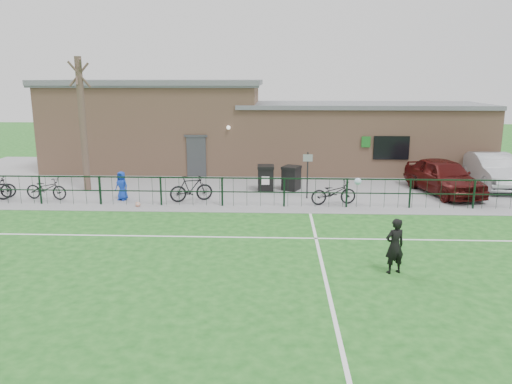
{
  "coord_description": "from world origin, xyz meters",
  "views": [
    {
      "loc": [
        0.73,
        -11.52,
        5.14
      ],
      "look_at": [
        0.0,
        5.0,
        1.3
      ],
      "focal_mm": 35.0,
      "sensor_mm": 36.0,
      "label": 1
    }
  ],
  "objects_px": {
    "sign_post": "(307,175)",
    "car_silver": "(492,170)",
    "bicycle_d": "(191,189)",
    "ball_ground": "(138,204)",
    "spectator_child": "(122,186)",
    "bare_tree": "(83,125)",
    "bicycle_c": "(46,188)",
    "wheelie_bin_right": "(291,179)",
    "wheelie_bin_left": "(266,179)",
    "bicycle_e": "(333,192)",
    "car_maroon": "(444,176)"
  },
  "relations": [
    {
      "from": "bare_tree",
      "to": "bicycle_c",
      "type": "bearing_deg",
      "value": -122.31
    },
    {
      "from": "bicycle_c",
      "to": "bicycle_d",
      "type": "bearing_deg",
      "value": -83.74
    },
    {
      "from": "wheelie_bin_left",
      "to": "ball_ground",
      "type": "height_order",
      "value": "wheelie_bin_left"
    },
    {
      "from": "bicycle_e",
      "to": "ball_ground",
      "type": "relative_size",
      "value": 8.77
    },
    {
      "from": "bare_tree",
      "to": "bicycle_d",
      "type": "relative_size",
      "value": 3.31
    },
    {
      "from": "sign_post",
      "to": "car_silver",
      "type": "relative_size",
      "value": 0.42
    },
    {
      "from": "bicycle_d",
      "to": "ball_ground",
      "type": "bearing_deg",
      "value": 94.44
    },
    {
      "from": "wheelie_bin_right",
      "to": "wheelie_bin_left",
      "type": "bearing_deg",
      "value": -147.64
    },
    {
      "from": "sign_post",
      "to": "bicycle_e",
      "type": "height_order",
      "value": "sign_post"
    },
    {
      "from": "bare_tree",
      "to": "sign_post",
      "type": "bearing_deg",
      "value": -6.1
    },
    {
      "from": "bicycle_d",
      "to": "spectator_child",
      "type": "relative_size",
      "value": 1.48
    },
    {
      "from": "wheelie_bin_left",
      "to": "spectator_child",
      "type": "height_order",
      "value": "spectator_child"
    },
    {
      "from": "bicycle_c",
      "to": "ball_ground",
      "type": "xyz_separation_m",
      "value": [
        4.21,
        -1.04,
        -0.39
      ]
    },
    {
      "from": "ball_ground",
      "to": "bicycle_e",
      "type": "bearing_deg",
      "value": 5.16
    },
    {
      "from": "wheelie_bin_right",
      "to": "bicycle_d",
      "type": "xyz_separation_m",
      "value": [
        -4.24,
        -2.38,
        0.03
      ]
    },
    {
      "from": "sign_post",
      "to": "wheelie_bin_right",
      "type": "bearing_deg",
      "value": 111.4
    },
    {
      "from": "sign_post",
      "to": "bicycle_d",
      "type": "xyz_separation_m",
      "value": [
        -4.88,
        -0.75,
        -0.45
      ]
    },
    {
      "from": "sign_post",
      "to": "bare_tree",
      "type": "bearing_deg",
      "value": 173.9
    },
    {
      "from": "bicycle_e",
      "to": "bicycle_c",
      "type": "bearing_deg",
      "value": 75.81
    },
    {
      "from": "spectator_child",
      "to": "bare_tree",
      "type": "bearing_deg",
      "value": 161.95
    },
    {
      "from": "bare_tree",
      "to": "spectator_child",
      "type": "distance_m",
      "value": 3.63
    },
    {
      "from": "sign_post",
      "to": "spectator_child",
      "type": "distance_m",
      "value": 7.89
    },
    {
      "from": "wheelie_bin_right",
      "to": "car_maroon",
      "type": "xyz_separation_m",
      "value": [
        6.76,
        -0.5,
        0.28
      ]
    },
    {
      "from": "bicycle_d",
      "to": "bicycle_e",
      "type": "relative_size",
      "value": 0.96
    },
    {
      "from": "car_silver",
      "to": "wheelie_bin_left",
      "type": "bearing_deg",
      "value": -170.64
    },
    {
      "from": "sign_post",
      "to": "car_silver",
      "type": "xyz_separation_m",
      "value": [
        8.9,
        2.74,
        -0.22
      ]
    },
    {
      "from": "wheelie_bin_left",
      "to": "bicycle_e",
      "type": "distance_m",
      "value": 3.77
    },
    {
      "from": "wheelie_bin_right",
      "to": "sign_post",
      "type": "distance_m",
      "value": 1.82
    },
    {
      "from": "bare_tree",
      "to": "sign_post",
      "type": "relative_size",
      "value": 3.0
    },
    {
      "from": "bicycle_c",
      "to": "ball_ground",
      "type": "height_order",
      "value": "bicycle_c"
    },
    {
      "from": "wheelie_bin_right",
      "to": "car_silver",
      "type": "distance_m",
      "value": 9.61
    },
    {
      "from": "ball_ground",
      "to": "wheelie_bin_right",
      "type": "bearing_deg",
      "value": 28.15
    },
    {
      "from": "bicycle_d",
      "to": "spectator_child",
      "type": "height_order",
      "value": "spectator_child"
    },
    {
      "from": "bicycle_c",
      "to": "wheelie_bin_left",
      "type": "bearing_deg",
      "value": -70.08
    },
    {
      "from": "sign_post",
      "to": "bicycle_e",
      "type": "bearing_deg",
      "value": -44.52
    },
    {
      "from": "car_maroon",
      "to": "spectator_child",
      "type": "bearing_deg",
      "value": 173.9
    },
    {
      "from": "spectator_child",
      "to": "ball_ground",
      "type": "xyz_separation_m",
      "value": [
        0.96,
        -1.07,
        -0.53
      ]
    },
    {
      "from": "bicycle_e",
      "to": "car_maroon",
      "type": "bearing_deg",
      "value": -79.95
    },
    {
      "from": "sign_post",
      "to": "car_silver",
      "type": "height_order",
      "value": "sign_post"
    },
    {
      "from": "ball_ground",
      "to": "bare_tree",
      "type": "bearing_deg",
      "value": 138.12
    },
    {
      "from": "wheelie_bin_right",
      "to": "bicycle_d",
      "type": "bearing_deg",
      "value": -125.91
    },
    {
      "from": "wheelie_bin_right",
      "to": "sign_post",
      "type": "height_order",
      "value": "sign_post"
    },
    {
      "from": "bare_tree",
      "to": "wheelie_bin_right",
      "type": "xyz_separation_m",
      "value": [
        9.36,
        0.56,
        -2.47
      ]
    },
    {
      "from": "bare_tree",
      "to": "sign_post",
      "type": "distance_m",
      "value": 10.25
    },
    {
      "from": "car_maroon",
      "to": "car_silver",
      "type": "relative_size",
      "value": 0.97
    },
    {
      "from": "sign_post",
      "to": "ball_ground",
      "type": "distance_m",
      "value": 7.16
    },
    {
      "from": "wheelie_bin_right",
      "to": "car_silver",
      "type": "bearing_deg",
      "value": 31.46
    },
    {
      "from": "bare_tree",
      "to": "bicycle_c",
      "type": "xyz_separation_m",
      "value": [
        -1.11,
        -1.75,
        -2.5
      ]
    },
    {
      "from": "bare_tree",
      "to": "wheelie_bin_right",
      "type": "relative_size",
      "value": 5.87
    },
    {
      "from": "wheelie_bin_right",
      "to": "ball_ground",
      "type": "bearing_deg",
      "value": -127.03
    }
  ]
}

